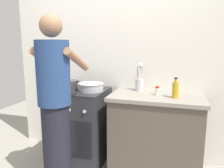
% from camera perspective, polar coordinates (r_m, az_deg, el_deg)
% --- Properties ---
extents(back_wall, '(3.20, 0.10, 2.50)m').
position_cam_1_polar(back_wall, '(2.72, 5.40, 6.41)').
color(back_wall, silver).
rests_on(back_wall, ground).
extents(countertop, '(1.00, 0.60, 0.90)m').
position_cam_1_polar(countertop, '(2.52, 11.42, -12.83)').
color(countertop, brown).
rests_on(countertop, ground).
extents(stove_range, '(0.60, 0.62, 0.90)m').
position_cam_1_polar(stove_range, '(2.74, -7.99, -10.82)').
color(stove_range, '#2D2D33').
rests_on(stove_range, ground).
extents(pot, '(0.27, 0.21, 0.12)m').
position_cam_1_polar(pot, '(2.63, -11.37, -0.31)').
color(pot, '#38383D').
rests_on(pot, stove_range).
extents(mixing_bowl, '(0.30, 0.30, 0.09)m').
position_cam_1_polar(mixing_bowl, '(2.53, -5.54, -0.70)').
color(mixing_bowl, '#B7B7BC').
rests_on(mixing_bowl, stove_range).
extents(utensil_crock, '(0.10, 0.10, 0.33)m').
position_cam_1_polar(utensil_crock, '(2.56, 7.29, 0.53)').
color(utensil_crock, silver).
rests_on(utensil_crock, countertop).
extents(spice_bottle, '(0.04, 0.04, 0.10)m').
position_cam_1_polar(spice_bottle, '(2.37, 11.88, -1.82)').
color(spice_bottle, silver).
rests_on(spice_bottle, countertop).
extents(oil_bottle, '(0.07, 0.07, 0.21)m').
position_cam_1_polar(oil_bottle, '(2.29, 16.45, -1.43)').
color(oil_bottle, gold).
rests_on(oil_bottle, countertop).
extents(person, '(0.41, 0.50, 1.70)m').
position_cam_1_polar(person, '(2.06, -14.80, -6.24)').
color(person, black).
rests_on(person, ground).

